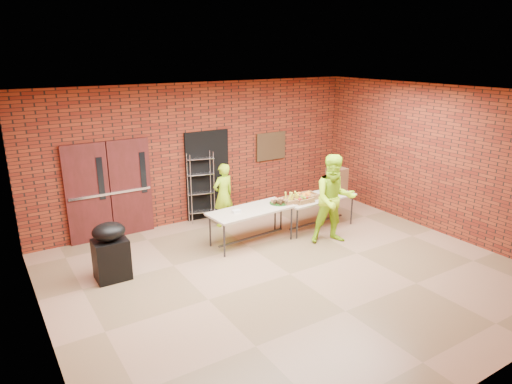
% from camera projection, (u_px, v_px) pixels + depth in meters
% --- Properties ---
extents(room, '(8.08, 7.08, 3.28)m').
position_uv_depth(room, '(292.00, 190.00, 7.77)').
color(room, olive).
rests_on(room, ground).
extents(double_doors, '(1.78, 0.12, 2.10)m').
position_uv_depth(double_doors, '(110.00, 190.00, 9.58)').
color(double_doors, '#4F1617').
rests_on(double_doors, room).
extents(dark_doorway, '(1.10, 0.06, 2.10)m').
position_uv_depth(dark_doorway, '(208.00, 175.00, 10.77)').
color(dark_doorway, black).
rests_on(dark_doorway, room).
extents(bronze_plaque, '(0.85, 0.04, 0.70)m').
position_uv_depth(bronze_plaque, '(271.00, 146.00, 11.53)').
color(bronze_plaque, '#402C19').
rests_on(bronze_plaque, room).
extents(wire_rack, '(0.63, 0.35, 1.65)m').
position_uv_depth(wire_rack, '(201.00, 187.00, 10.60)').
color(wire_rack, silver).
rests_on(wire_rack, room).
extents(table_left, '(1.86, 0.88, 0.75)m').
position_uv_depth(table_left, '(251.00, 212.00, 9.39)').
color(table_left, tan).
rests_on(table_left, room).
extents(table_right, '(1.81, 0.83, 0.73)m').
position_uv_depth(table_right, '(317.00, 199.00, 10.25)').
color(table_right, tan).
rests_on(table_right, room).
extents(basket_bananas, '(0.43, 0.33, 0.13)m').
position_uv_depth(basket_bananas, '(291.00, 200.00, 9.81)').
color(basket_bananas, '#AF7646').
rests_on(basket_bananas, table_right).
extents(basket_oranges, '(0.45, 0.35, 0.14)m').
position_uv_depth(basket_oranges, '(307.00, 196.00, 10.07)').
color(basket_oranges, '#AF7646').
rests_on(basket_oranges, table_right).
extents(basket_apples, '(0.43, 0.33, 0.13)m').
position_uv_depth(basket_apples, '(303.00, 199.00, 9.85)').
color(basket_apples, '#AF7646').
rests_on(basket_apples, table_right).
extents(muffin_tray, '(0.40, 0.40, 0.10)m').
position_uv_depth(muffin_tray, '(279.00, 201.00, 9.71)').
color(muffin_tray, '#164512').
rests_on(muffin_tray, table_left).
extents(napkin_box, '(0.17, 0.11, 0.06)m').
position_uv_depth(napkin_box, '(236.00, 211.00, 9.17)').
color(napkin_box, white).
rests_on(napkin_box, table_left).
extents(coffee_dispenser, '(0.40, 0.36, 0.53)m').
position_uv_depth(coffee_dispenser, '(337.00, 179.00, 10.64)').
color(coffee_dispenser, '#56351D').
rests_on(coffee_dispenser, table_right).
extents(cup_stack_front, '(0.08, 0.08, 0.25)m').
position_uv_depth(cup_stack_front, '(332.00, 189.00, 10.33)').
color(cup_stack_front, white).
rests_on(cup_stack_front, table_right).
extents(cup_stack_mid, '(0.08, 0.08, 0.24)m').
position_uv_depth(cup_stack_mid, '(334.00, 190.00, 10.28)').
color(cup_stack_mid, white).
rests_on(cup_stack_mid, table_right).
extents(cup_stack_back, '(0.07, 0.07, 0.21)m').
position_uv_depth(cup_stack_back, '(330.00, 190.00, 10.38)').
color(cup_stack_back, white).
rests_on(cup_stack_back, table_right).
extents(covered_grill, '(0.58, 0.49, 1.05)m').
position_uv_depth(covered_grill, '(111.00, 251.00, 7.94)').
color(covered_grill, black).
rests_on(covered_grill, room).
extents(volunteer_woman, '(0.59, 0.43, 1.47)m').
position_uv_depth(volunteer_woman, '(223.00, 195.00, 10.33)').
color(volunteer_woman, '#A8E419').
rests_on(volunteer_woman, room).
extents(volunteer_man, '(1.12, 1.01, 1.88)m').
position_uv_depth(volunteer_man, '(334.00, 199.00, 9.38)').
color(volunteer_man, '#A8E419').
rests_on(volunteer_man, room).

